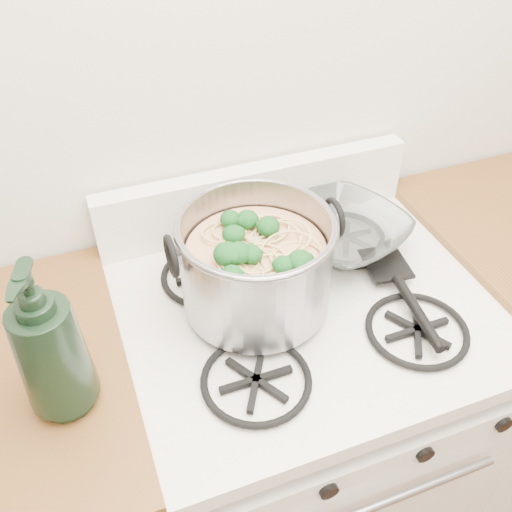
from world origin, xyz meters
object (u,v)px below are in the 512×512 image
object	(u,v)px
bottle	(47,342)
stock_pot	(256,265)
spatula	(386,261)
glass_bowl	(341,238)
gas_range	(297,430)

from	to	relation	value
bottle	stock_pot	bearing A→B (deg)	34.25
spatula	glass_bowl	bearing A→B (deg)	126.46
gas_range	stock_pot	size ratio (longest dim) A/B	2.75
stock_pot	glass_bowl	bearing A→B (deg)	22.53
stock_pot	spatula	xyz separation A→B (m)	(0.30, -0.00, -0.08)
stock_pot	glass_bowl	xyz separation A→B (m)	(0.25, 0.10, -0.08)
bottle	spatula	bearing A→B (deg)	27.27
spatula	glass_bowl	xyz separation A→B (m)	(-0.06, 0.10, 0.00)
gas_range	glass_bowl	size ratio (longest dim) A/B	8.28
glass_bowl	bottle	bearing A→B (deg)	-161.47
gas_range	bottle	size ratio (longest dim) A/B	2.99
glass_bowl	spatula	bearing A→B (deg)	-61.03
stock_pot	glass_bowl	size ratio (longest dim) A/B	3.01
stock_pot	bottle	size ratio (longest dim) A/B	1.09
stock_pot	bottle	distance (m)	0.41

